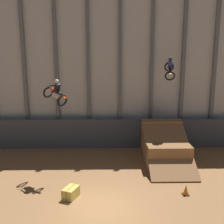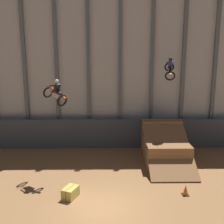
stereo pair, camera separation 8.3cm
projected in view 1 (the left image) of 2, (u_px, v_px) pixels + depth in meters
ground_plane at (103, 207)px, 12.81m from camera, size 60.00×60.00×0.00m
arena_back_wall at (104, 72)px, 21.09m from camera, size 32.00×0.40×12.23m
lower_barrier at (104, 134)px, 21.19m from camera, size 31.36×0.20×2.39m
dirt_ramp at (165, 148)px, 18.42m from camera, size 2.96×4.93×2.82m
rider_bike_left_air at (56, 93)px, 15.77m from camera, size 1.72×1.65×1.63m
rider_bike_right_air at (170, 69)px, 18.87m from camera, size 0.99×1.90×1.68m
traffic_cone_near_ramp at (186, 190)px, 13.95m from camera, size 0.36×0.36×0.58m
hay_bale_trackside at (71, 193)px, 13.67m from camera, size 0.91×1.06×0.57m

